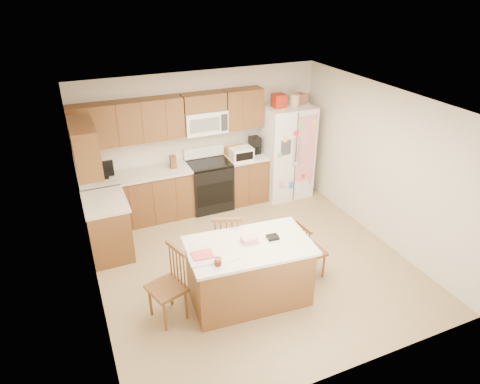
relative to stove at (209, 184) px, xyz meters
name	(u,v)px	position (x,y,z in m)	size (l,w,h in m)	color
ground	(252,262)	(0.00, -1.94, -0.47)	(4.50, 4.50, 0.00)	#947D55
room_shell	(254,178)	(0.00, -1.94, 0.97)	(4.60, 4.60, 2.52)	beige
cabinetry	(157,174)	(-0.98, -0.15, 0.44)	(3.36, 1.56, 2.15)	brown
stove	(209,184)	(0.00, 0.00, 0.00)	(0.76, 0.65, 1.13)	black
refrigerator	(286,150)	(1.57, -0.06, 0.45)	(0.90, 0.79, 2.04)	white
island	(249,272)	(-0.38, -2.65, -0.03)	(1.68, 1.07, 0.97)	brown
windsor_chair_left	(168,287)	(-1.46, -2.57, 0.01)	(0.53, 0.54, 1.02)	brown
windsor_chair_back	(226,245)	(-0.44, -1.99, 0.00)	(0.55, 0.54, 1.01)	brown
windsor_chair_right	(309,251)	(0.63, -2.53, -0.05)	(0.39, 0.41, 0.89)	brown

